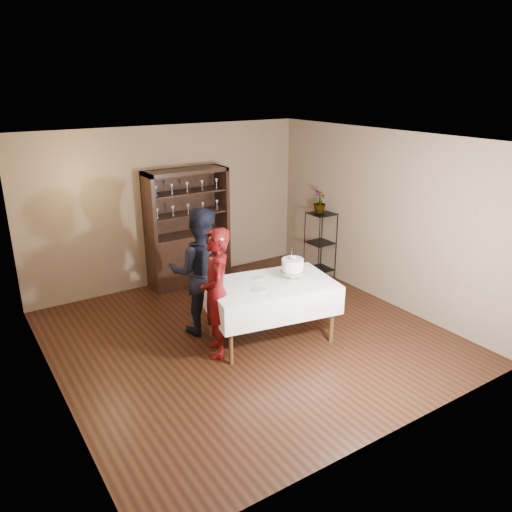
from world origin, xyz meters
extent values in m
plane|color=black|center=(0.00, 0.00, 0.00)|extent=(5.00, 5.00, 0.00)
plane|color=silver|center=(0.00, 0.00, 2.70)|extent=(5.00, 5.00, 0.00)
cube|color=#77624C|center=(0.00, 2.50, 1.35)|extent=(5.00, 0.02, 2.70)
cube|color=#77624C|center=(-2.50, 0.00, 1.35)|extent=(0.02, 5.00, 2.70)
cube|color=#77624C|center=(2.50, 0.00, 1.35)|extent=(0.02, 5.00, 2.70)
cube|color=black|center=(0.20, 2.24, 0.45)|extent=(1.40, 0.48, 0.90)
cube|color=black|center=(0.20, 2.46, 1.45)|extent=(1.40, 0.03, 1.10)
cube|color=black|center=(0.20, 2.24, 1.97)|extent=(1.40, 0.48, 0.06)
cube|color=black|center=(0.20, 2.24, 1.25)|extent=(1.28, 0.42, 0.02)
cube|color=black|center=(0.20, 2.24, 1.62)|extent=(1.28, 0.42, 0.02)
cylinder|color=black|center=(2.08, 1.00, 0.60)|extent=(0.02, 0.02, 1.20)
cylinder|color=black|center=(2.48, 1.00, 0.60)|extent=(0.02, 0.02, 1.20)
cylinder|color=black|center=(2.08, 1.40, 0.60)|extent=(0.02, 0.02, 1.20)
cylinder|color=black|center=(2.48, 1.40, 0.60)|extent=(0.02, 0.02, 1.20)
cube|color=black|center=(2.28, 1.20, 0.15)|extent=(0.40, 0.40, 0.02)
cube|color=black|center=(2.28, 1.20, 0.65)|extent=(0.40, 0.40, 0.01)
cube|color=black|center=(2.28, 1.20, 1.18)|extent=(0.40, 0.40, 0.02)
cube|color=white|center=(0.23, -0.22, 0.64)|extent=(1.82, 1.31, 0.39)
cylinder|color=#47311A|center=(-0.55, -0.48, 0.40)|extent=(0.06, 0.06, 0.79)
cylinder|color=#47311A|center=(0.87, -0.75, 0.40)|extent=(0.06, 0.06, 0.79)
cylinder|color=#47311A|center=(-0.41, 0.31, 0.40)|extent=(0.06, 0.06, 0.79)
cylinder|color=#47311A|center=(1.01, 0.05, 0.40)|extent=(0.06, 0.06, 0.79)
imported|color=#3E0506|center=(-0.56, -0.16, 0.85)|extent=(0.62, 0.73, 1.70)
imported|color=black|center=(-0.44, 0.51, 0.90)|extent=(1.09, 1.01, 1.80)
cylinder|color=beige|center=(0.55, -0.26, 0.84)|extent=(0.18, 0.18, 0.01)
cylinder|color=beige|center=(0.55, -0.26, 0.88)|extent=(0.05, 0.05, 0.09)
cylinder|color=beige|center=(0.55, -0.26, 0.93)|extent=(0.33, 0.33, 0.01)
cylinder|color=#486731|center=(0.55, -0.26, 0.95)|extent=(0.32, 0.32, 0.02)
cylinder|color=silver|center=(0.55, -0.26, 1.03)|extent=(0.35, 0.35, 0.18)
sphere|color=#5F7ECB|center=(0.58, -0.26, 1.13)|extent=(0.02, 0.02, 0.02)
cube|color=silver|center=(0.52, -0.28, 1.19)|extent=(0.02, 0.02, 0.13)
cube|color=black|center=(0.52, -0.28, 1.26)|extent=(0.02, 0.02, 0.05)
cylinder|color=beige|center=(-0.03, -0.35, 0.84)|extent=(0.23, 0.23, 0.01)
cylinder|color=beige|center=(0.18, 0.00, 0.84)|extent=(0.18, 0.18, 0.01)
imported|color=#486731|center=(2.26, 1.24, 1.38)|extent=(0.30, 0.30, 0.39)
camera|label=1|loc=(-3.28, -5.25, 3.39)|focal=35.00mm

